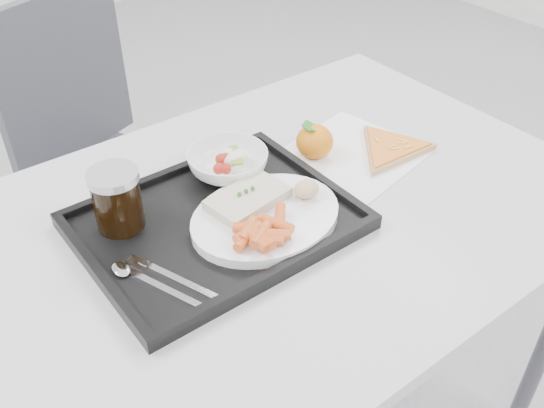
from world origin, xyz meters
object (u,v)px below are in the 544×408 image
at_px(salad_bowl, 228,163).
at_px(dinner_plate, 266,218).
at_px(chair, 92,149).
at_px(pizza_slice, 391,148).
at_px(tangerine, 315,141).
at_px(tray, 216,223).
at_px(table, 271,239).
at_px(cola_glass, 117,198).

bearing_deg(salad_bowl, dinner_plate, -100.69).
xyz_separation_m(chair, pizza_slice, (0.37, -0.72, 0.22)).
distance_m(chair, pizza_slice, 0.84).
bearing_deg(chair, tangerine, -69.37).
bearing_deg(tray, salad_bowl, 47.33).
xyz_separation_m(table, dinner_plate, (-0.04, -0.03, 0.09)).
bearing_deg(tray, pizza_slice, -2.27).
bearing_deg(salad_bowl, cola_glass, -175.91).
relative_size(cola_glass, tangerine, 1.36).
xyz_separation_m(tray, dinner_plate, (0.07, -0.06, 0.02)).
height_order(table, tangerine, tangerine).
xyz_separation_m(chair, tray, (-0.04, -0.70, 0.22)).
xyz_separation_m(chair, cola_glass, (-0.17, -0.61, 0.28)).
height_order(chair, tray, chair).
bearing_deg(chair, salad_bowl, -84.73).
distance_m(dinner_plate, salad_bowl, 0.16).
bearing_deg(dinner_plate, chair, 91.91).
relative_size(dinner_plate, cola_glass, 2.50).
height_order(cola_glass, tangerine, cola_glass).
xyz_separation_m(table, tray, (-0.10, 0.02, 0.08)).
bearing_deg(tray, table, -12.66).
xyz_separation_m(table, chair, (-0.06, 0.72, -0.15)).
height_order(table, pizza_slice, pizza_slice).
bearing_deg(tangerine, table, -152.99).
xyz_separation_m(salad_bowl, tangerine, (0.18, -0.04, -0.00)).
distance_m(chair, salad_bowl, 0.65).
xyz_separation_m(dinner_plate, cola_glass, (-0.20, 0.14, 0.05)).
relative_size(table, dinner_plate, 4.44).
bearing_deg(cola_glass, dinner_plate, -35.43).
relative_size(chair, tangerine, 11.75).
distance_m(table, salad_bowl, 0.16).
bearing_deg(chair, dinner_plate, -88.09).
bearing_deg(cola_glass, table, -24.96).
bearing_deg(dinner_plate, pizza_slice, 6.36).
distance_m(cola_glass, tangerine, 0.42).
height_order(table, salad_bowl, salad_bowl).
relative_size(salad_bowl, cola_glass, 1.41).
bearing_deg(salad_bowl, tangerine, -11.12).
xyz_separation_m(dinner_plate, salad_bowl, (0.03, 0.16, 0.01)).
bearing_deg(table, cola_glass, 155.04).
height_order(cola_glass, pizza_slice, cola_glass).
bearing_deg(pizza_slice, tangerine, 147.96).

